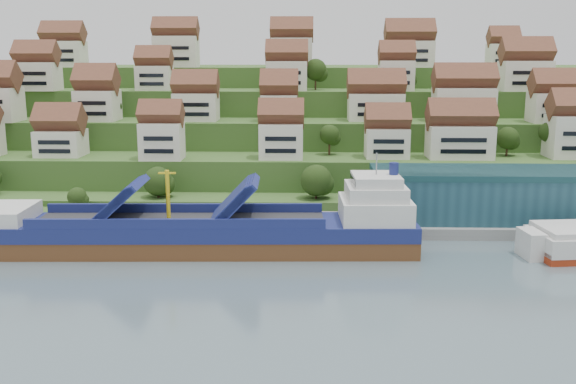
{
  "coord_description": "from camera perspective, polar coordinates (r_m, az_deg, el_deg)",
  "views": [
    {
      "loc": [
        8.64,
        -110.07,
        34.36
      ],
      "look_at": [
        4.88,
        14.0,
        8.0
      ],
      "focal_mm": 40.0,
      "sensor_mm": 36.0,
      "label": 1
    }
  ],
  "objects": [
    {
      "name": "hillside",
      "position": [
        215.11,
        -0.58,
        5.66
      ],
      "size": [
        260.0,
        128.0,
        31.0
      ],
      "color": "#2D4C1E",
      "rests_on": "ground"
    },
    {
      "name": "hillside_trees",
      "position": [
        154.69,
        -3.33,
        5.02
      ],
      "size": [
        140.37,
        62.12,
        30.16
      ],
      "color": "#264015",
      "rests_on": "ground"
    },
    {
      "name": "ground",
      "position": [
        115.63,
        -2.64,
        -5.31
      ],
      "size": [
        300.0,
        300.0,
        0.0
      ],
      "primitive_type": "plane",
      "color": "slate",
      "rests_on": "ground"
    },
    {
      "name": "flagpole",
      "position": [
        123.54,
        6.09,
        -0.93
      ],
      "size": [
        1.28,
        0.16,
        8.0
      ],
      "color": "gray",
      "rests_on": "quay"
    },
    {
      "name": "hillside_village",
      "position": [
        171.41,
        -0.26,
        8.62
      ],
      "size": [
        154.1,
        62.79,
        29.24
      ],
      "color": "silver",
      "rests_on": "ground"
    },
    {
      "name": "quay",
      "position": [
        129.92,
        6.7,
        -2.93
      ],
      "size": [
        180.0,
        14.0,
        2.2
      ],
      "primitive_type": "cube",
      "color": "gray",
      "rests_on": "ground"
    },
    {
      "name": "warehouse",
      "position": [
        136.99,
        20.15,
        -0.19
      ],
      "size": [
        60.0,
        15.0,
        10.0
      ],
      "primitive_type": "cube",
      "color": "#1F4756",
      "rests_on": "quay"
    },
    {
      "name": "cargo_ship",
      "position": [
        115.8,
        -7.41,
        -3.65
      ],
      "size": [
        79.98,
        15.11,
        17.68
      ],
      "rotation": [
        0.0,
        0.0,
        0.03
      ],
      "color": "brown",
      "rests_on": "ground"
    }
  ]
}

